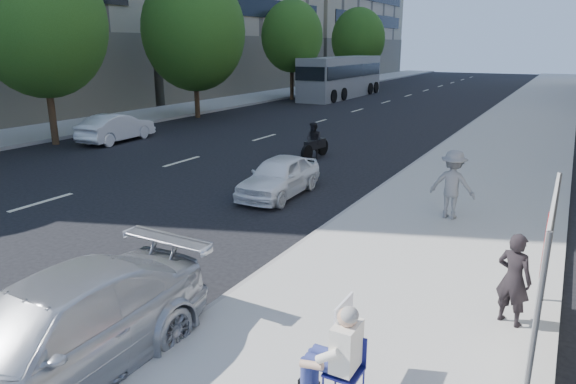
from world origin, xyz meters
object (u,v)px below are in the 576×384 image
Objects in this scene: pedestrian_woman at (514,279)px; protest_banner at (545,263)px; jogger at (452,184)px; seated_protester at (337,348)px; bus at (342,77)px; white_sedan_near at (279,176)px; white_sedan_mid at (116,128)px; motorcycle at (314,142)px; parked_sedan at (49,337)px.

pedestrian_woman is 0.48× the size of protest_banner.
pedestrian_woman is at bearing 129.52° from protest_banner.
jogger reaches higher than pedestrian_woman.
seated_protester is 38.96m from bus.
protest_banner is 0.25× the size of bus.
jogger is at bearing 113.81° from protest_banner.
white_sedan_near is (-4.92, 0.08, -0.41)m from jogger.
white_sedan_mid is (-17.65, 8.74, -0.25)m from pedestrian_woman.
jogger is at bearing 161.13° from white_sedan_mid.
seated_protester is at bearing -58.42° from white_sedan_near.
white_sedan_mid is at bearing -166.46° from motorcycle.
motorcycle reaches higher than white_sedan_mid.
white_sedan_near is (-5.20, 7.71, -0.29)m from seated_protester.
protest_banner reaches higher than pedestrian_woman.
jogger is 5.62m from protest_banner.
white_sedan_mid is at bearing -5.91° from pedestrian_woman.
motorcycle reaches higher than parked_sedan.
white_sedan_near is 11.56m from white_sedan_mid.
protest_banner is 13.35m from motorcycle.
jogger is 0.14× the size of bus.
bus is at bearing -42.36° from pedestrian_woman.
seated_protester reaches higher than motorcycle.
bus reaches higher than motorcycle.
bus reaches higher than seated_protester.
bus is at bearing -96.17° from white_sedan_mid.
jogger is at bearing -62.24° from bus.
jogger is (-0.29, 7.63, 0.12)m from seated_protester.
bus is (-15.30, 35.82, 0.76)m from seated_protester.
bus is at bearing 107.30° from white_sedan_near.
motorcycle is at bearing -178.08° from white_sedan_mid.
protest_banner is at bearing -62.87° from bus.
parked_sedan is at bearing -81.13° from white_sedan_near.
bus reaches higher than parked_sedan.
parked_sedan is 18.13m from white_sedan_mid.
seated_protester is 0.27× the size of parked_sedan.
bus is (0.76, 24.12, 1.00)m from white_sedan_mid.
seated_protester reaches higher than white_sedan_mid.
white_sedan_mid is 24.15m from bus.
seated_protester is at bearing -128.32° from protest_banner.
parked_sedan is (-5.00, -4.25, -0.19)m from pedestrian_woman.
parked_sedan is at bearing 73.83° from jogger.
pedestrian_woman is 36.96m from bus.
parked_sedan is 14.39m from motorcycle.
protest_banner is 0.64× the size of parked_sedan.
bus reaches higher than white_sedan_near.
protest_banner is 1.49× the size of motorcycle.
pedestrian_woman is 0.31× the size of parked_sedan.
bus is (-15.01, 28.20, 0.64)m from jogger.
white_sedan_mid is at bearing 143.91° from seated_protester.
jogger is 5.03m from pedestrian_woman.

